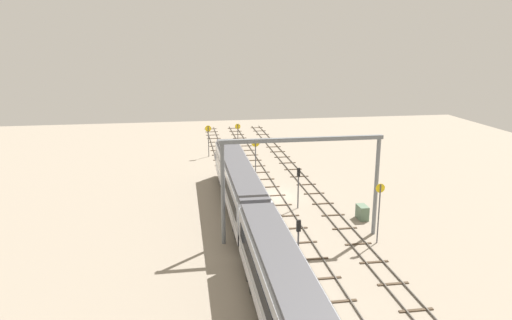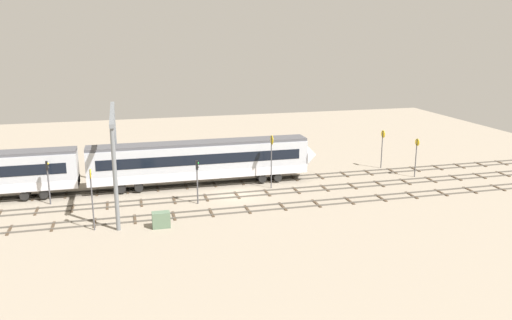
# 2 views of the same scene
# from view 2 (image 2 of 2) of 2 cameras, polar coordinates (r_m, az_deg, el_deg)

# --- Properties ---
(ground_plane) EXTENTS (104.20, 104.20, 0.00)m
(ground_plane) POSITION_cam_2_polar(r_m,az_deg,el_deg) (54.68, -2.08, -3.89)
(ground_plane) COLOR gray
(track_near_foreground) EXTENTS (88.20, 2.40, 0.16)m
(track_near_foreground) POSITION_cam_2_polar(r_m,az_deg,el_deg) (50.38, -0.92, -5.39)
(track_near_foreground) COLOR #59544C
(track_near_foreground) RESTS_ON ground
(track_second_near) EXTENTS (88.20, 2.40, 0.16)m
(track_second_near) POSITION_cam_2_polar(r_m,az_deg,el_deg) (54.66, -2.08, -3.82)
(track_second_near) COLOR #59544C
(track_second_near) RESTS_ON ground
(track_with_train) EXTENTS (88.20, 2.40, 0.16)m
(track_with_train) POSITION_cam_2_polar(r_m,az_deg,el_deg) (59.00, -3.07, -2.49)
(track_with_train) COLOR #59544C
(track_with_train) RESTS_ON ground
(train) EXTENTS (50.40, 3.24, 4.80)m
(train) POSITION_cam_2_polar(r_m,az_deg,el_deg) (57.34, -17.84, -0.95)
(train) COLOR #B7BCC6
(train) RESTS_ON ground
(overhead_gantry) EXTENTS (0.40, 14.46, 9.30)m
(overhead_gantry) POSITION_cam_2_polar(r_m,az_deg,el_deg) (51.89, -15.25, 2.23)
(overhead_gantry) COLOR slate
(overhead_gantry) RESTS_ON ground
(speed_sign_near_foreground) EXTENTS (0.14, 0.86, 4.60)m
(speed_sign_near_foreground) POSITION_cam_2_polar(r_m,az_deg,el_deg) (63.51, 17.10, 0.80)
(speed_sign_near_foreground) COLOR #4C4C51
(speed_sign_near_foreground) RESTS_ON ground
(speed_sign_mid_trackside) EXTENTS (0.14, 0.82, 5.46)m
(speed_sign_mid_trackside) POSITION_cam_2_polar(r_m,az_deg,el_deg) (46.48, -17.49, -3.38)
(speed_sign_mid_trackside) COLOR #4C4C51
(speed_sign_mid_trackside) RESTS_ON ground
(speed_sign_far_trackside) EXTENTS (0.14, 0.92, 4.80)m
(speed_sign_far_trackside) POSITION_cam_2_polar(r_m,az_deg,el_deg) (66.51, 13.62, 1.76)
(speed_sign_far_trackside) COLOR #4C4C51
(speed_sign_far_trackside) RESTS_ON ground
(speed_sign_distant_end) EXTENTS (0.14, 1.01, 5.89)m
(speed_sign_distant_end) POSITION_cam_2_polar(r_m,az_deg,el_deg) (56.15, 1.71, 0.69)
(speed_sign_distant_end) COLOR #4C4C51
(speed_sign_distant_end) RESTS_ON ground
(signal_light_trackside_approach) EXTENTS (0.31, 0.32, 4.41)m
(signal_light_trackside_approach) POSITION_cam_2_polar(r_m,az_deg,el_deg) (55.02, -21.76, -1.65)
(signal_light_trackside_approach) COLOR #4C4C51
(signal_light_trackside_approach) RESTS_ON ground
(signal_light_trackside_departure) EXTENTS (0.31, 0.32, 4.42)m
(signal_light_trackside_departure) POSITION_cam_2_polar(r_m,az_deg,el_deg) (51.59, -6.43, -1.71)
(signal_light_trackside_departure) COLOR #4C4C51
(signal_light_trackside_departure) RESTS_ON ground
(relay_cabinet) EXTENTS (1.57, 0.89, 1.41)m
(relay_cabinet) POSITION_cam_2_polar(r_m,az_deg,el_deg) (46.58, -10.32, -6.44)
(relay_cabinet) COLOR #597259
(relay_cabinet) RESTS_ON ground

